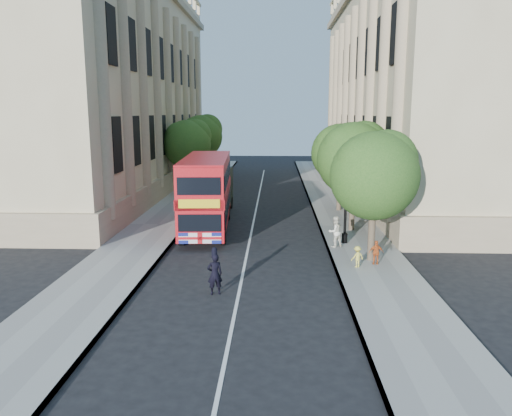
# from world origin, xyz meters

# --- Properties ---
(ground) EXTENTS (120.00, 120.00, 0.00)m
(ground) POSITION_xyz_m (0.00, 0.00, 0.00)
(ground) COLOR black
(ground) RESTS_ON ground
(pavement_right) EXTENTS (3.50, 80.00, 0.12)m
(pavement_right) POSITION_xyz_m (5.75, 10.00, 0.06)
(pavement_right) COLOR gray
(pavement_right) RESTS_ON ground
(pavement_left) EXTENTS (3.50, 80.00, 0.12)m
(pavement_left) POSITION_xyz_m (-5.75, 10.00, 0.06)
(pavement_left) COLOR gray
(pavement_left) RESTS_ON ground
(building_right) EXTENTS (12.00, 38.00, 18.00)m
(building_right) POSITION_xyz_m (13.80, 24.00, 9.00)
(building_right) COLOR tan
(building_right) RESTS_ON ground
(building_left) EXTENTS (12.00, 38.00, 18.00)m
(building_left) POSITION_xyz_m (-13.80, 24.00, 9.00)
(building_left) COLOR tan
(building_left) RESTS_ON ground
(tree_right_near) EXTENTS (4.00, 4.00, 6.08)m
(tree_right_near) POSITION_xyz_m (5.84, 3.03, 4.25)
(tree_right_near) COLOR #473828
(tree_right_near) RESTS_ON ground
(tree_right_mid) EXTENTS (4.20, 4.20, 6.37)m
(tree_right_mid) POSITION_xyz_m (5.84, 9.03, 4.45)
(tree_right_mid) COLOR #473828
(tree_right_mid) RESTS_ON ground
(tree_right_far) EXTENTS (4.00, 4.00, 6.15)m
(tree_right_far) POSITION_xyz_m (5.84, 15.03, 4.31)
(tree_right_far) COLOR #473828
(tree_right_far) RESTS_ON ground
(tree_left_far) EXTENTS (4.00, 4.00, 6.30)m
(tree_left_far) POSITION_xyz_m (-5.96, 22.03, 4.44)
(tree_left_far) COLOR #473828
(tree_left_far) RESTS_ON ground
(tree_left_back) EXTENTS (4.20, 4.20, 6.65)m
(tree_left_back) POSITION_xyz_m (-5.96, 30.03, 4.71)
(tree_left_back) COLOR #473828
(tree_left_back) RESTS_ON ground
(lamp_post) EXTENTS (0.32, 0.32, 5.16)m
(lamp_post) POSITION_xyz_m (5.00, 6.00, 2.51)
(lamp_post) COLOR black
(lamp_post) RESTS_ON pavement_right
(double_decker_bus) EXTENTS (2.96, 9.29, 4.23)m
(double_decker_bus) POSITION_xyz_m (-2.60, 8.90, 2.34)
(double_decker_bus) COLOR #AE0C12
(double_decker_bus) RESTS_ON ground
(box_van) EXTENTS (2.39, 5.31, 2.98)m
(box_van) POSITION_xyz_m (-2.91, 14.02, 1.46)
(box_van) COLOR black
(box_van) RESTS_ON ground
(police_constable) EXTENTS (0.68, 0.55, 1.60)m
(police_constable) POSITION_xyz_m (-0.90, -1.41, 0.80)
(police_constable) COLOR black
(police_constable) RESTS_ON ground
(woman_pedestrian) EXTENTS (0.96, 0.89, 1.57)m
(woman_pedestrian) POSITION_xyz_m (4.40, 5.21, 0.91)
(woman_pedestrian) COLOR white
(woman_pedestrian) RESTS_ON pavement_right
(child_a) EXTENTS (0.65, 0.29, 1.10)m
(child_a) POSITION_xyz_m (5.90, 2.27, 0.67)
(child_a) COLOR #CA5923
(child_a) RESTS_ON pavement_right
(child_b) EXTENTS (0.71, 0.59, 0.95)m
(child_b) POSITION_xyz_m (5.00, 1.85, 0.59)
(child_b) COLOR #D6C949
(child_b) RESTS_ON pavement_right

